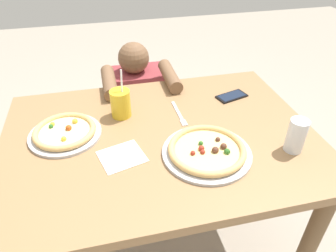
# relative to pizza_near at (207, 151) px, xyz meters

# --- Properties ---
(ground_plane) EXTENTS (8.00, 8.00, 0.00)m
(ground_plane) POSITION_rel_pizza_near_xyz_m (-0.15, 0.16, -0.77)
(ground_plane) COLOR #9E9384
(dining_table) EXTENTS (1.28, 0.92, 0.75)m
(dining_table) POSITION_rel_pizza_near_xyz_m (-0.15, 0.16, -0.12)
(dining_table) COLOR #936D47
(dining_table) RESTS_ON ground
(pizza_near) EXTENTS (0.34, 0.34, 0.04)m
(pizza_near) POSITION_rel_pizza_near_xyz_m (0.00, 0.00, 0.00)
(pizza_near) COLOR #B7B7BC
(pizza_near) RESTS_ON dining_table
(pizza_far) EXTENTS (0.29, 0.29, 0.04)m
(pizza_far) POSITION_rel_pizza_near_xyz_m (-0.53, 0.24, -0.00)
(pizza_far) COLOR #B7B7BC
(pizza_far) RESTS_ON dining_table
(drink_cup_colored) EXTENTS (0.09, 0.09, 0.22)m
(drink_cup_colored) POSITION_rel_pizza_near_xyz_m (-0.29, 0.34, 0.05)
(drink_cup_colored) COLOR gold
(drink_cup_colored) RESTS_ON dining_table
(water_cup_clear) EXTENTS (0.07, 0.07, 0.14)m
(water_cup_clear) POSITION_rel_pizza_near_xyz_m (0.33, -0.05, 0.05)
(water_cup_clear) COLOR silver
(water_cup_clear) RESTS_ON dining_table
(paper_napkin) EXTENTS (0.19, 0.18, 0.00)m
(paper_napkin) POSITION_rel_pizza_near_xyz_m (-0.32, 0.06, -0.02)
(paper_napkin) COLOR white
(paper_napkin) RESTS_ON dining_table
(fork) EXTENTS (0.03, 0.20, 0.00)m
(fork) POSITION_rel_pizza_near_xyz_m (-0.03, 0.29, -0.02)
(fork) COLOR silver
(fork) RESTS_ON dining_table
(cell_phone) EXTENTS (0.16, 0.11, 0.01)m
(cell_phone) POSITION_rel_pizza_near_xyz_m (0.26, 0.38, -0.01)
(cell_phone) COLOR black
(cell_phone) RESTS_ON dining_table
(diner_seated) EXTENTS (0.39, 0.51, 0.89)m
(diner_seated) POSITION_rel_pizza_near_xyz_m (-0.16, 0.82, -0.35)
(diner_seated) COLOR #333847
(diner_seated) RESTS_ON ground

